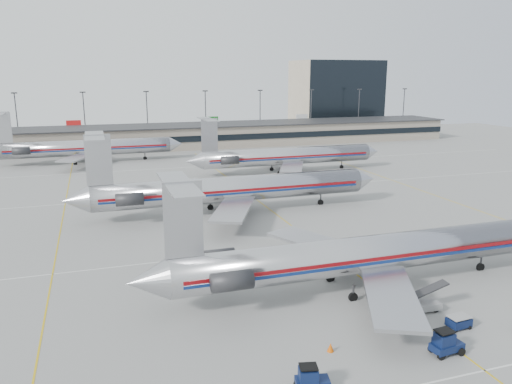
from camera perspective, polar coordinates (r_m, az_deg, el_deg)
name	(u,v)px	position (r m, az deg, el deg)	size (l,w,h in m)	color
ground	(357,275)	(53.34, 11.47, -9.26)	(260.00, 260.00, 0.00)	gray
apron_markings	(316,244)	(61.61, 6.90, -5.94)	(160.00, 0.15, 0.02)	silver
terminal	(186,136)	(143.76, -8.04, 6.39)	(162.00, 17.00, 6.25)	gray
light_mast_row	(177,113)	(157.00, -9.03, 8.93)	(163.60, 0.40, 15.28)	#38383D
distant_building	(335,95)	(191.60, 9.06, 10.87)	(30.00, 20.00, 25.00)	tan
jet_foreground	(361,254)	(49.10, 11.88, -7.00)	(45.21, 26.62, 11.83)	#B9B9BD
jet_second_row	(227,189)	(74.01, -3.30, 0.34)	(47.79, 28.14, 12.51)	#B9B9BD
jet_third_row	(284,156)	(105.11, 3.26, 4.12)	(43.33, 26.65, 11.85)	#B9B9BD
jet_back_row	(84,148)	(123.01, -19.10, 4.81)	(44.52, 27.39, 12.17)	#B9B9BD
tug_left	(311,379)	(34.99, 6.25, -20.49)	(2.44, 1.60, 1.83)	#0B173C
tug_center	(445,343)	(40.92, 20.84, -15.86)	(2.53, 1.44, 1.98)	#0B173C
cart_outer	(459,322)	(45.24, 22.16, -13.56)	(1.90, 1.38, 1.03)	#0B173C
belt_loader	(418,304)	(46.81, 18.06, -12.09)	(4.86, 1.73, 2.55)	gray
cone_left	(330,347)	(39.46, 8.51, -17.14)	(0.51, 0.51, 0.69)	#D45207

